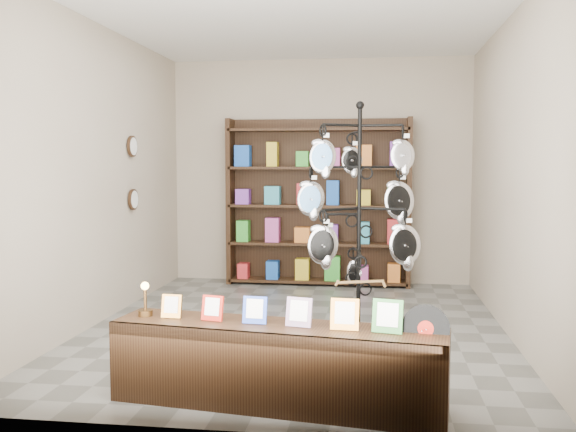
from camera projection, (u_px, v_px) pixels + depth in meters
name	position (u px, v px, depth m)	size (l,w,h in m)	color
ground	(297.00, 327.00, 6.31)	(5.00, 5.00, 0.00)	slate
room_envelope	(297.00, 138.00, 6.16)	(5.00, 5.00, 5.00)	#AFA28D
display_tree	(359.00, 209.00, 5.39)	(1.10, 1.08, 2.12)	black
front_shelf	(277.00, 365.00, 4.24)	(2.26, 0.74, 0.78)	black
back_shelving	(318.00, 207.00, 8.49)	(2.42, 0.36, 2.20)	black
wall_clocks	(133.00, 173.00, 7.24)	(0.03, 0.24, 0.84)	black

